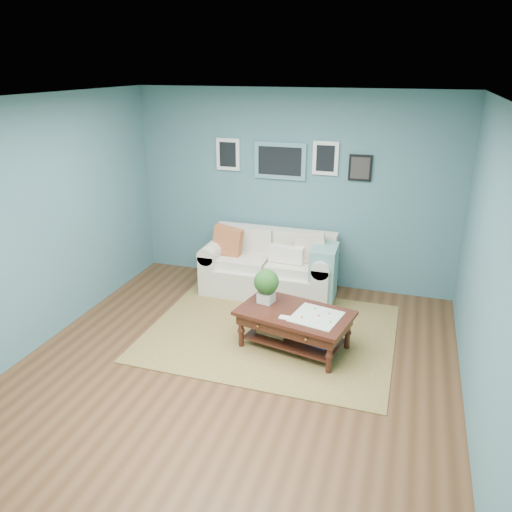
% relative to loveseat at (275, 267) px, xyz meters
% --- Properties ---
extents(room_shell, '(5.00, 5.02, 2.70)m').
position_rel_loveseat_xyz_m(room_shell, '(0.10, -1.97, 0.98)').
color(room_shell, brown).
rests_on(room_shell, ground).
extents(area_rug, '(2.84, 2.27, 0.01)m').
position_rel_loveseat_xyz_m(area_rug, '(0.26, -1.09, -0.38)').
color(area_rug, brown).
rests_on(area_rug, ground).
extents(loveseat, '(1.82, 0.83, 0.94)m').
position_rel_loveseat_xyz_m(loveseat, '(0.00, 0.00, 0.00)').
color(loveseat, '#EDE5CD').
rests_on(loveseat, ground).
extents(coffee_table, '(1.33, 0.94, 0.85)m').
position_rel_loveseat_xyz_m(coffee_table, '(0.53, -1.32, -0.01)').
color(coffee_table, black).
rests_on(coffee_table, ground).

